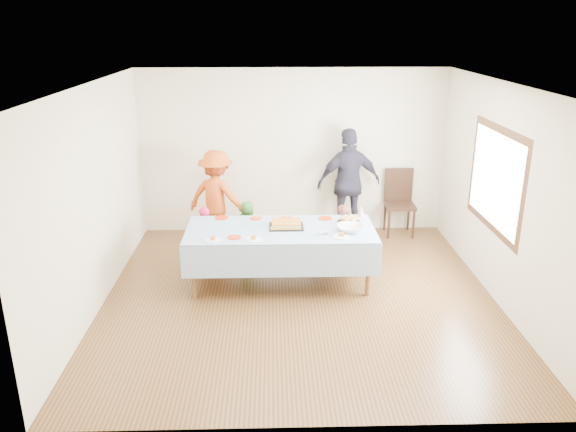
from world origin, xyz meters
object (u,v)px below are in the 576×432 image
Objects in this scene: party_table at (281,233)px; birthday_cake at (286,224)px; dining_chair at (399,198)px; adult_left at (217,197)px.

birthday_cake is (0.08, 0.07, 0.09)m from party_table.
birthday_cake is 2.65m from dining_chair.
party_table is 2.75m from dining_chair.
adult_left is (-1.06, 1.45, -0.06)m from birthday_cake.
birthday_cake is at bearing 147.22° from adult_left.
party_table is at bearing 143.98° from adult_left.
dining_chair is at bearing 43.22° from birthday_cake.
adult_left is at bearing 122.95° from party_table.
dining_chair reaches higher than party_table.
birthday_cake is at bearing -135.53° from dining_chair.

